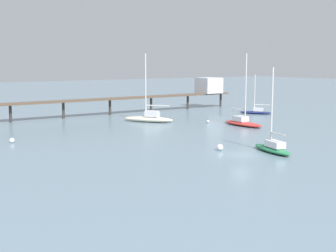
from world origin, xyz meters
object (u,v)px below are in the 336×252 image
object	(u,v)px
mooring_buoy_near	(220,147)
mooring_buoy_inner	(208,121)
sailboat_navy	(256,111)
mooring_buoy_outer	(12,140)
sailboat_green	(273,147)
sailboat_red	(243,122)
sailboat_cream	(149,117)
pier	(155,92)

from	to	relation	value
mooring_buoy_near	mooring_buoy_inner	xyz separation A→B (m)	(14.17, 20.19, -0.14)
mooring_buoy_inner	mooring_buoy_near	bearing A→B (deg)	-125.07
sailboat_navy	mooring_buoy_outer	size ratio (longest dim) A/B	11.86
sailboat_navy	sailboat_green	bearing A→B (deg)	-131.53
mooring_buoy_near	mooring_buoy_inner	bearing A→B (deg)	54.93
mooring_buoy_inner	sailboat_red	bearing A→B (deg)	-65.49
sailboat_cream	mooring_buoy_near	distance (m)	27.59
mooring_buoy_inner	mooring_buoy_outer	distance (m)	33.59
sailboat_green	sailboat_cream	bearing A→B (deg)	86.78
pier	sailboat_cream	bearing A→B (deg)	-125.55
mooring_buoy_near	mooring_buoy_outer	distance (m)	27.09
sailboat_green	mooring_buoy_inner	xyz separation A→B (m)	(9.67, 24.41, -0.42)
pier	mooring_buoy_inner	distance (m)	21.08
sailboat_cream	mooring_buoy_near	bearing A→B (deg)	-103.10
sailboat_red	sailboat_navy	bearing A→B (deg)	38.67
pier	mooring_buoy_near	world-z (taller)	pier
mooring_buoy_outer	pier	bearing A→B (deg)	31.59
sailboat_red	sailboat_cream	size ratio (longest dim) A/B	0.99
sailboat_green	mooring_buoy_inner	bearing A→B (deg)	68.38
sailboat_cream	mooring_buoy_inner	xyz separation A→B (m)	(7.92, -6.68, -0.55)
pier	sailboat_red	distance (m)	26.70
mooring_buoy_near	sailboat_green	bearing A→B (deg)	-43.13
sailboat_navy	sailboat_red	world-z (taller)	sailboat_red
sailboat_navy	mooring_buoy_inner	size ratio (longest dim) A/B	15.64
pier	mooring_buoy_outer	world-z (taller)	pier
pier	sailboat_cream	size ratio (longest dim) A/B	5.90
sailboat_navy	sailboat_green	size ratio (longest dim) A/B	0.80
sailboat_navy	sailboat_green	world-z (taller)	sailboat_green
sailboat_cream	mooring_buoy_inner	size ratio (longest dim) A/B	23.60
sailboat_navy	sailboat_cream	bearing A→B (deg)	177.10
sailboat_cream	mooring_buoy_inner	world-z (taller)	sailboat_cream
pier	sailboat_cream	xyz separation A→B (m)	(-9.97, -13.95, -3.29)
sailboat_navy	sailboat_red	bearing A→B (deg)	-141.33
sailboat_red	mooring_buoy_near	world-z (taller)	sailboat_red
sailboat_green	mooring_buoy_outer	world-z (taller)	sailboat_green
sailboat_navy	mooring_buoy_near	xyz separation A→B (m)	(-30.93, -25.62, -0.13)
mooring_buoy_near	mooring_buoy_outer	xyz separation A→B (m)	(-19.39, 18.92, -0.06)
sailboat_navy	sailboat_cream	distance (m)	24.71
sailboat_red	mooring_buoy_inner	world-z (taller)	sailboat_red
pier	sailboat_navy	bearing A→B (deg)	-45.93
mooring_buoy_inner	mooring_buoy_outer	bearing A→B (deg)	-177.83
mooring_buoy_near	mooring_buoy_outer	world-z (taller)	mooring_buoy_near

